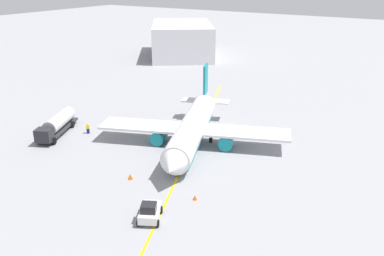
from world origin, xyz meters
The scene contains 9 objects.
ground_plane centered at (0.00, 0.00, 0.00)m, with size 400.00×400.00×0.00m, color #939399.
airplane centered at (-0.43, -0.16, 2.74)m, with size 29.19×28.84×9.85m.
fuel_tanker centered at (7.33, -21.34, 1.74)m, with size 11.26×7.04×3.15m.
pushback_tug centered at (18.94, 6.38, 1.01)m, with size 4.12×3.62×2.20m.
refueling_worker centered at (4.47, -17.34, 0.82)m, with size 0.60×0.63×1.71m.
safety_cone_nose centered at (12.90, 8.38, 0.30)m, with size 0.53×0.53×0.59m, color #F2590F.
safety_cone_wingtip centered at (13.00, -1.28, 0.37)m, with size 0.67×0.67×0.74m, color #F2590F.
distant_hangar centered at (-58.44, -39.79, 4.98)m, with size 33.79×31.03×9.97m.
taxi_line_marking centered at (0.00, 0.00, 0.01)m, with size 71.45×0.30×0.01m, color yellow.
Camera 1 is at (47.84, 29.54, 24.96)m, focal length 37.72 mm.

